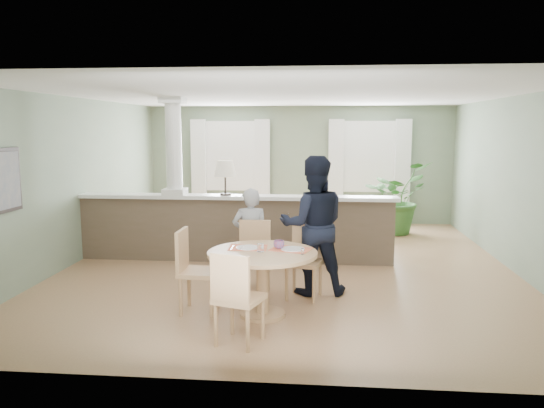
# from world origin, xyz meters

# --- Properties ---
(ground) EXTENTS (8.00, 8.00, 0.00)m
(ground) POSITION_xyz_m (0.00, 0.00, 0.00)
(ground) COLOR tan
(ground) RESTS_ON ground
(room_shell) EXTENTS (7.02, 8.02, 2.71)m
(room_shell) POSITION_xyz_m (-0.03, 0.63, 1.81)
(room_shell) COLOR gray
(room_shell) RESTS_ON ground
(pony_wall) EXTENTS (5.32, 0.38, 2.70)m
(pony_wall) POSITION_xyz_m (-0.99, 0.20, 0.71)
(pony_wall) COLOR brown
(pony_wall) RESTS_ON ground
(sofa) EXTENTS (2.96, 1.83, 0.81)m
(sofa) POSITION_xyz_m (-0.12, 1.51, 0.40)
(sofa) COLOR brown
(sofa) RESTS_ON ground
(houseplant) EXTENTS (1.79, 1.80, 1.51)m
(houseplant) POSITION_xyz_m (2.08, 2.86, 0.76)
(houseplant) COLOR #2E5C25
(houseplant) RESTS_ON ground
(dining_table) EXTENTS (1.29, 1.29, 0.88)m
(dining_table) POSITION_xyz_m (-0.15, -2.33, 0.62)
(dining_table) COLOR tan
(dining_table) RESTS_ON ground
(chair_far_boy) EXTENTS (0.45, 0.45, 0.98)m
(chair_far_boy) POSITION_xyz_m (-0.36, -1.49, 0.54)
(chair_far_boy) COLOR tan
(chair_far_boy) RESTS_ON ground
(chair_far_man) EXTENTS (0.53, 0.53, 0.98)m
(chair_far_man) POSITION_xyz_m (0.32, -1.56, 0.54)
(chair_far_man) COLOR tan
(chair_far_man) RESTS_ON ground
(chair_near) EXTENTS (0.56, 0.56, 0.98)m
(chair_near) POSITION_xyz_m (-0.33, -3.24, 0.54)
(chair_near) COLOR tan
(chair_near) RESTS_ON ground
(chair_side) EXTENTS (0.47, 0.47, 1.01)m
(chair_side) POSITION_xyz_m (-1.01, -2.27, 0.56)
(chair_side) COLOR tan
(chair_side) RESTS_ON ground
(child_person) EXTENTS (0.55, 0.40, 1.39)m
(child_person) POSITION_xyz_m (-0.45, -1.17, 0.69)
(child_person) COLOR gray
(child_person) RESTS_ON ground
(man_person) EXTENTS (0.98, 0.80, 1.85)m
(man_person) POSITION_xyz_m (0.42, -1.40, 0.93)
(man_person) COLOR black
(man_person) RESTS_ON ground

